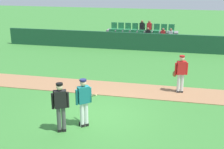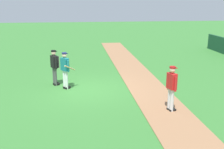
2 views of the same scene
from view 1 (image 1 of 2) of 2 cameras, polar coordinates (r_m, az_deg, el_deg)
The scene contains 7 objects.
ground_plane at distance 11.83m, azimuth -2.57°, elevation -7.62°, with size 80.00×80.00×0.00m, color #387A33.
infield_dirt_path at distance 14.45m, azimuth 0.45°, elevation -2.67°, with size 28.00×1.84×0.03m, color #9E704C.
dugout_fence at distance 21.96m, azimuth 4.95°, elevation 6.13°, with size 20.00×0.16×1.25m, color #19472D.
stadium_bleachers at distance 23.39m, azimuth 5.50°, elevation 6.53°, with size 5.55×2.10×1.90m.
batter_teal_jersey at distance 10.68m, azimuth -5.28°, elevation -4.92°, with size 0.72×0.69×1.76m.
umpire_home_plate at distance 10.42m, azimuth -9.60°, elevation -5.51°, with size 0.54×0.44×1.76m.
runner_red_jersey at distance 14.02m, azimuth 12.69°, elevation 0.32°, with size 0.67×0.38×1.76m.
Camera 1 is at (2.85, -10.29, 5.11)m, focal length 49.01 mm.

